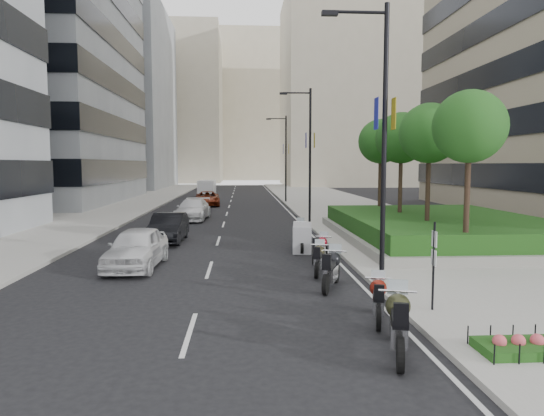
{
  "coord_description": "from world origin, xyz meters",
  "views": [
    {
      "loc": [
        -0.22,
        -14.29,
        4.0
      ],
      "look_at": [
        1.13,
        7.85,
        2.0
      ],
      "focal_mm": 32.0,
      "sensor_mm": 36.0,
      "label": 1
    }
  ],
  "objects": [
    {
      "name": "delivery_van",
      "position": [
        -4.52,
        44.65,
        0.98
      ],
      "size": [
        1.94,
        4.99,
        2.09
      ],
      "rotation": [
        0.0,
        0.0,
        -0.01
      ],
      "color": "white",
      "rests_on": "ground"
    },
    {
      "name": "motorcycle_3",
      "position": [
        2.55,
        3.08,
        0.54
      ],
      "size": [
        0.76,
        2.01,
        1.02
      ],
      "rotation": [
        0.0,
        0.0,
        1.33
      ],
      "color": "black",
      "rests_on": "ground"
    },
    {
      "name": "car_d",
      "position": [
        -3.63,
        32.87,
        0.7
      ],
      "size": [
        2.67,
        5.2,
        1.4
      ],
      "primitive_type": "imported",
      "rotation": [
        0.0,
        0.0,
        0.07
      ],
      "color": "maroon",
      "rests_on": "ground"
    },
    {
      "name": "ground",
      "position": [
        0.0,
        0.0,
        0.0
      ],
      "size": [
        160.0,
        160.0,
        0.0
      ],
      "primitive_type": "plane",
      "color": "black",
      "rests_on": "ground"
    },
    {
      "name": "motorcycle_5",
      "position": [
        2.51,
        7.68,
        0.62
      ],
      "size": [
        1.07,
        2.16,
        1.24
      ],
      "rotation": [
        0.0,
        0.0,
        1.45
      ],
      "color": "black",
      "rests_on": "ground"
    },
    {
      "name": "lamp_post_2",
      "position": [
        4.14,
        36.0,
        5.07
      ],
      "size": [
        2.34,
        0.45,
        9.0
      ],
      "color": "black",
      "rests_on": "ground"
    },
    {
      "name": "motorcycle_2",
      "position": [
        2.64,
        0.96,
        0.62
      ],
      "size": [
        1.08,
        2.21,
        1.16
      ],
      "rotation": [
        0.0,
        0.0,
        1.19
      ],
      "color": "black",
      "rests_on": "ground"
    },
    {
      "name": "car_c",
      "position": [
        -3.81,
        20.8,
        0.76
      ],
      "size": [
        2.46,
        5.35,
        1.51
      ],
      "primitive_type": "imported",
      "rotation": [
        0.0,
        0.0,
        -0.07
      ],
      "color": "silver",
      "rests_on": "ground"
    },
    {
      "name": "motorcycle_4",
      "position": [
        2.95,
        5.09,
        0.55
      ],
      "size": [
        1.0,
        1.92,
        1.02
      ],
      "rotation": [
        0.0,
        0.0,
        1.15
      ],
      "color": "black",
      "rests_on": "ground"
    },
    {
      "name": "tree_3",
      "position": [
        8.5,
        16.0,
        5.42
      ],
      "size": [
        2.8,
        2.8,
        6.3
      ],
      "color": "#332319",
      "rests_on": "planter"
    },
    {
      "name": "building_cream_left",
      "position": [
        -18.0,
        100.0,
        17.0
      ],
      "size": [
        26.0,
        24.0,
        34.0
      ],
      "primitive_type": "cube",
      "color": "#B7AD93",
      "rests_on": "ground"
    },
    {
      "name": "building_grey_far",
      "position": [
        -24.0,
        70.0,
        15.0
      ],
      "size": [
        22.0,
        26.0,
        30.0
      ],
      "primitive_type": "cube",
      "color": "gray",
      "rests_on": "ground"
    },
    {
      "name": "building_cream_centre",
      "position": [
        2.0,
        120.0,
        19.0
      ],
      "size": [
        30.0,
        24.0,
        38.0
      ],
      "primitive_type": "cube",
      "color": "#B7AD93",
      "rests_on": "ground"
    },
    {
      "name": "tree_2",
      "position": [
        8.5,
        12.0,
        5.42
      ],
      "size": [
        2.8,
        2.8,
        6.3
      ],
      "color": "#332319",
      "rests_on": "planter"
    },
    {
      "name": "tree_0",
      "position": [
        8.5,
        4.0,
        5.42
      ],
      "size": [
        2.8,
        2.8,
        6.3
      ],
      "color": "#332319",
      "rests_on": "planter"
    },
    {
      "name": "building_grey_mid",
      "position": [
        -24.0,
        38.0,
        20.0
      ],
      "size": [
        22.0,
        26.0,
        40.0
      ],
      "primitive_type": "cube",
      "color": "gray",
      "rests_on": "ground"
    },
    {
      "name": "motorcycle_1",
      "position": [
        3.23,
        -2.35,
        0.55
      ],
      "size": [
        0.78,
        2.02,
        1.03
      ],
      "rotation": [
        0.0,
        0.0,
        1.32
      ],
      "color": "black",
      "rests_on": "ground"
    },
    {
      "name": "lane_centre",
      "position": [
        -1.5,
        30.0,
        0.01
      ],
      "size": [
        0.12,
        100.0,
        0.01
      ],
      "primitive_type": "cube",
      "color": "silver",
      "rests_on": "ground"
    },
    {
      "name": "lamp_post_1",
      "position": [
        4.14,
        18.0,
        5.07
      ],
      "size": [
        2.34,
        0.45,
        9.0
      ],
      "color": "black",
      "rests_on": "ground"
    },
    {
      "name": "hedge",
      "position": [
        10.0,
        10.0,
        0.95
      ],
      "size": [
        9.4,
        13.4,
        0.8
      ],
      "primitive_type": "cube",
      "color": "#234313",
      "rests_on": "planter"
    },
    {
      "name": "car_a",
      "position": [
        -4.33,
        4.52,
        0.78
      ],
      "size": [
        2.05,
        4.68,
        1.57
      ],
      "primitive_type": "imported",
      "rotation": [
        0.0,
        0.0,
        -0.04
      ],
      "color": "silver",
      "rests_on": "ground"
    },
    {
      "name": "flower_bed",
      "position": [
        5.6,
        -5.0,
        0.25
      ],
      "size": [
        2.0,
        1.0,
        0.2
      ],
      "primitive_type": "cube",
      "color": "#234313",
      "rests_on": "sidewalk_right"
    },
    {
      "name": "car_b",
      "position": [
        -4.05,
        10.82,
        0.74
      ],
      "size": [
        1.66,
        4.54,
        1.49
      ],
      "primitive_type": "imported",
      "rotation": [
        0.0,
        0.0,
        -0.02
      ],
      "color": "black",
      "rests_on": "ground"
    },
    {
      "name": "sidewalk_left",
      "position": [
        -12.0,
        30.0,
        0.07
      ],
      "size": [
        8.0,
        100.0,
        0.15
      ],
      "primitive_type": "cube",
      "color": "#9E9B93",
      "rests_on": "ground"
    },
    {
      "name": "planter",
      "position": [
        10.0,
        10.0,
        0.35
      ],
      "size": [
        10.0,
        14.0,
        0.4
      ],
      "primitive_type": "cube",
      "color": "gray",
      "rests_on": "sidewalk_right"
    },
    {
      "name": "lane_edge",
      "position": [
        3.7,
        30.0,
        0.01
      ],
      "size": [
        0.12,
        100.0,
        0.01
      ],
      "primitive_type": "cube",
      "color": "silver",
      "rests_on": "ground"
    },
    {
      "name": "sidewalk_right",
      "position": [
        9.0,
        30.0,
        0.07
      ],
      "size": [
        10.0,
        100.0,
        0.15
      ],
      "primitive_type": "cube",
      "color": "#9E9B93",
      "rests_on": "ground"
    },
    {
      "name": "motorcycle_6",
      "position": [
        2.67,
        10.01,
        0.57
      ],
      "size": [
        0.75,
        2.11,
        1.06
      ],
      "rotation": [
        0.0,
        0.0,
        1.35
      ],
      "color": "black",
      "rests_on": "ground"
    },
    {
      "name": "parking_sign",
      "position": [
        4.8,
        -2.0,
        1.46
      ],
      "size": [
        0.06,
        0.32,
        2.5
      ],
      "color": "black",
      "rests_on": "ground"
    },
    {
      "name": "tree_1",
      "position": [
        8.5,
        8.0,
        5.42
      ],
      "size": [
        2.8,
        2.8,
        6.3
      ],
      "color": "#332319",
      "rests_on": "planter"
    },
    {
      "name": "lamp_post_0",
      "position": [
        4.14,
        1.0,
        5.07
      ],
      "size": [
        2.34,
        0.45,
        9.0
      ],
      "color": "black",
      "rests_on": "ground"
    },
    {
      "name": "building_cream_right",
      "position": [
        22.0,
        80.0,
        18.0
      ],
      "size": [
        28.0,
        24.0,
        36.0
      ],
      "primitive_type": "cube",
      "color": "#B7AD93",
      "rests_on": "ground"
    },
    {
      "name": "motorcycle_0",
      "position": [
        3.04,
        -4.54,
        0.66
      ],
      "size": [
        0.96,
        2.43,
        1.24
      ],
      "rotation": [
        0.0,
        0.0,
        1.3
      ],
      "color": "black",
      "rests_on": "ground"
    }
  ]
}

